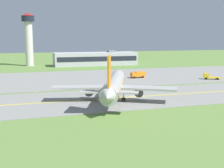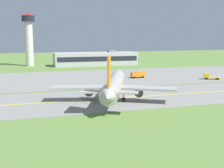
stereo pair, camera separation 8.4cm
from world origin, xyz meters
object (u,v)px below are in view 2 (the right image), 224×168
(service_truck_baggage, at_px, (209,77))
(control_tower, at_px, (29,34))
(airplane_lead, at_px, (114,85))
(service_truck_fuel, at_px, (138,74))

(service_truck_baggage, distance_m, control_tower, 103.98)
(control_tower, bearing_deg, airplane_lead, -79.98)
(service_truck_fuel, xyz_separation_m, control_tower, (-40.64, 66.41, 16.50))
(airplane_lead, xyz_separation_m, service_truck_fuel, (22.24, 37.79, -2.60))
(service_truck_baggage, height_order, control_tower, control_tower)
(airplane_lead, height_order, service_truck_baggage, airplane_lead)
(control_tower, bearing_deg, service_truck_baggage, -50.03)
(airplane_lead, bearing_deg, service_truck_fuel, 59.52)
(control_tower, bearing_deg, service_truck_fuel, -58.53)
(service_truck_baggage, height_order, service_truck_fuel, service_truck_fuel)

